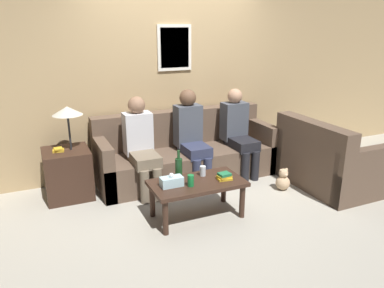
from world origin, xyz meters
name	(u,v)px	position (x,y,z in m)	size (l,w,h in m)	color
ground_plane	(202,189)	(0.00, 0.00, 0.00)	(16.00, 16.00, 0.00)	#ADA899
wall_back	(174,77)	(0.00, 0.92, 1.30)	(9.00, 0.08, 2.60)	tan
couch_main	(186,155)	(0.00, 0.49, 0.31)	(2.40, 0.81, 0.88)	brown
couch_side	(326,163)	(1.50, -0.53, 0.31)	(0.81, 1.23, 0.88)	brown
coffee_table	(197,187)	(-0.34, -0.61, 0.35)	(1.00, 0.53, 0.41)	#382319
side_table_with_lamp	(68,169)	(-1.54, 0.48, 0.35)	(0.53, 0.53, 1.11)	#382319
wine_bottle	(179,168)	(-0.48, -0.44, 0.53)	(0.08, 0.08, 0.31)	#19421E
drinking_glass	(203,171)	(-0.22, -0.48, 0.47)	(0.07, 0.07, 0.11)	silver
book_stack	(224,176)	(-0.05, -0.67, 0.45)	(0.16, 0.13, 0.07)	gold
soda_can	(191,181)	(-0.45, -0.68, 0.47)	(0.07, 0.07, 0.12)	#197A38
tissue_box	(172,181)	(-0.63, -0.61, 0.46)	(0.23, 0.12, 0.15)	silver
person_left	(141,143)	(-0.68, 0.30, 0.62)	(0.34, 0.64, 1.17)	#756651
person_middle	(191,133)	(0.02, 0.36, 0.64)	(0.34, 0.62, 1.20)	#2D334C
person_right	(238,130)	(0.71, 0.34, 0.62)	(0.34, 0.63, 1.17)	black
teddy_bear	(283,180)	(0.94, -0.41, 0.12)	(0.18, 0.18, 0.28)	tan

